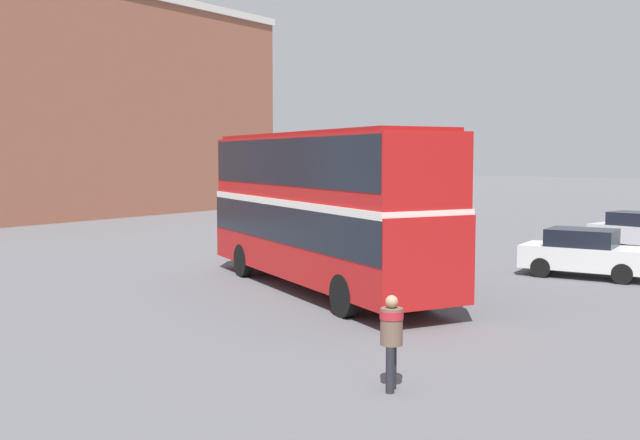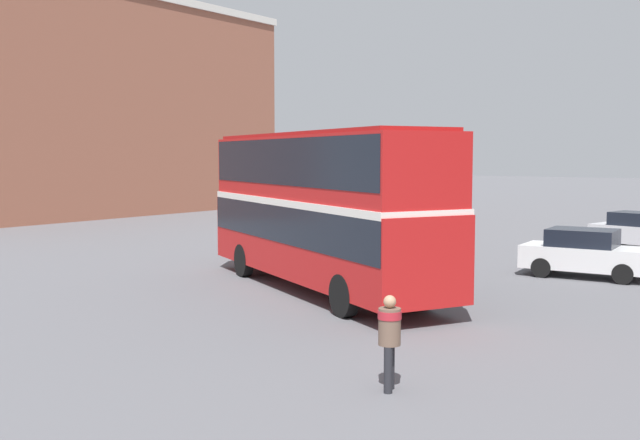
{
  "view_description": "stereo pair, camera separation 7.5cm",
  "coord_description": "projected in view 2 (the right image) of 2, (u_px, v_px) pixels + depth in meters",
  "views": [
    {
      "loc": [
        13.0,
        -18.0,
        3.88
      ],
      "look_at": [
        0.48,
        -0.63,
        2.04
      ],
      "focal_mm": 42.0,
      "sensor_mm": 36.0,
      "label": 1
    },
    {
      "loc": [
        13.06,
        -17.95,
        3.88
      ],
      "look_at": [
        0.48,
        -0.63,
        2.04
      ],
      "focal_mm": 42.0,
      "sensor_mm": 36.0,
      "label": 2
    }
  ],
  "objects": [
    {
      "name": "parked_car_kerb_near",
      "position": [
        586.0,
        253.0,
        23.91
      ],
      "size": [
        4.08,
        2.04,
        1.55
      ],
      "rotation": [
        0.0,
        0.0,
        0.07
      ],
      "color": "silver",
      "rests_on": "ground_plane"
    },
    {
      "name": "pedestrian_foreground",
      "position": [
        390.0,
        332.0,
        12.3
      ],
      "size": [
        0.52,
        0.52,
        1.6
      ],
      "rotation": [
        0.0,
        0.0,
        3.53
      ],
      "color": "#232328",
      "rests_on": "ground_plane"
    },
    {
      "name": "double_decker_bus",
      "position": [
        320.0,
        200.0,
        21.44
      ],
      "size": [
        10.9,
        7.3,
        4.54
      ],
      "rotation": [
        0.0,
        0.0,
        -0.48
      ],
      "color": "red",
      "rests_on": "ground_plane"
    },
    {
      "name": "ground_plane",
      "position": [
        319.0,
        285.0,
        22.45
      ],
      "size": [
        240.0,
        240.0,
        0.0
      ],
      "primitive_type": "plane",
      "color": "#5B5B60"
    },
    {
      "name": "building_row_left",
      "position": [
        67.0,
        106.0,
        49.72
      ],
      "size": [
        11.6,
        29.93,
        14.41
      ],
      "color": "#935642",
      "rests_on": "ground_plane"
    }
  ]
}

